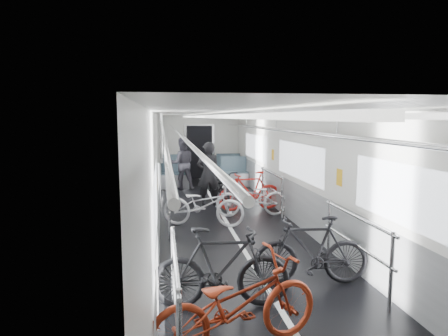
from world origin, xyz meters
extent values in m
cube|color=black|center=(0.00, 0.00, 0.00)|extent=(3.00, 14.00, 0.01)
cube|color=white|center=(0.00, 0.00, 2.40)|extent=(3.00, 14.00, 0.02)
cube|color=silver|center=(-1.50, 0.00, 1.20)|extent=(0.02, 14.00, 2.40)
cube|color=silver|center=(1.50, 0.00, 1.20)|extent=(0.02, 14.00, 2.40)
cube|color=silver|center=(0.00, 7.00, 1.20)|extent=(3.00, 0.02, 2.40)
cube|color=white|center=(0.00, 0.00, 0.01)|extent=(0.08, 13.80, 0.01)
cube|color=slate|center=(-1.47, 0.00, 0.45)|extent=(0.01, 13.90, 0.90)
cube|color=slate|center=(1.47, 0.00, 0.45)|extent=(0.01, 13.90, 0.90)
cube|color=white|center=(-1.47, 0.00, 1.40)|extent=(0.01, 10.80, 0.75)
cube|color=white|center=(1.47, 0.00, 1.40)|extent=(0.01, 10.80, 0.75)
cube|color=white|center=(-0.55, 0.00, 2.34)|extent=(0.14, 13.40, 0.05)
cube|color=white|center=(0.55, 0.00, 2.34)|extent=(0.14, 13.40, 0.05)
cube|color=black|center=(0.00, 6.94, 1.00)|extent=(0.95, 0.10, 2.00)
imported|color=maroon|center=(-0.68, -4.40, 0.49)|extent=(1.96, 1.17, 0.98)
imported|color=black|center=(-0.71, -3.48, 0.51)|extent=(1.73, 0.63, 1.02)
imported|color=silver|center=(-0.54, 0.26, 0.47)|extent=(1.88, 1.14, 0.93)
imported|color=black|center=(0.64, -2.97, 0.49)|extent=(1.67, 0.63, 0.98)
imported|color=#B8B9BD|center=(0.68, 0.91, 0.45)|extent=(1.72, 0.64, 0.90)
imported|color=red|center=(0.77, 1.51, 0.49)|extent=(1.68, 0.66, 0.98)
imported|color=black|center=(0.08, 2.11, 0.49)|extent=(0.86, 1.91, 0.97)
imported|color=black|center=(-0.21, 2.21, 0.85)|extent=(0.64, 0.44, 1.69)
imported|color=#27252C|center=(-0.77, 4.73, 0.84)|extent=(0.87, 0.70, 1.68)
camera|label=1|loc=(-1.38, -8.09, 2.34)|focal=32.00mm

